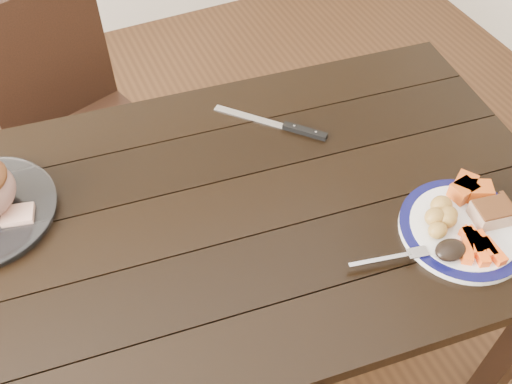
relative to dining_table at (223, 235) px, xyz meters
name	(u,v)px	position (x,y,z in m)	size (l,w,h in m)	color
ground	(232,352)	(0.00, 0.00, -0.66)	(4.00, 4.00, 0.00)	#472B16
dining_table	(223,235)	(0.00, 0.00, 0.00)	(1.69, 1.07, 0.75)	black
chair_far	(76,118)	(-0.23, 0.73, -0.13)	(0.53, 0.54, 0.93)	black
dinner_plate	(463,229)	(0.47, -0.28, 0.10)	(0.29, 0.29, 0.02)	white
plate_rim	(464,227)	(0.47, -0.28, 0.11)	(0.29, 0.29, 0.02)	#0C0D3F
pork_slice	(491,213)	(0.54, -0.29, 0.13)	(0.08, 0.07, 0.04)	tan
roasted_potatoes	(442,216)	(0.43, -0.25, 0.13)	(0.09, 0.10, 0.04)	gold
carrot_batons	(478,245)	(0.46, -0.34, 0.12)	(0.09, 0.11, 0.02)	#FF5915
pumpkin_wedges	(469,189)	(0.54, -0.21, 0.13)	(0.10, 0.10, 0.04)	#E85A19
dark_mushroom	(450,250)	(0.39, -0.33, 0.13)	(0.07, 0.05, 0.03)	black
fork	(395,257)	(0.28, -0.29, 0.11)	(0.18, 0.05, 0.00)	silver
cut_slice	(18,215)	(-0.43, 0.16, 0.12)	(0.07, 0.06, 0.02)	tan
carving_knife	(291,128)	(0.27, 0.18, 0.10)	(0.23, 0.25, 0.01)	silver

